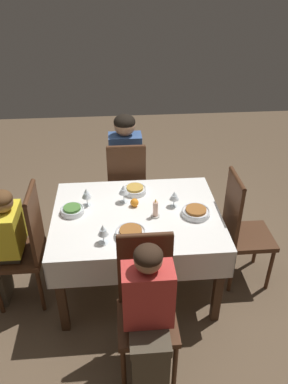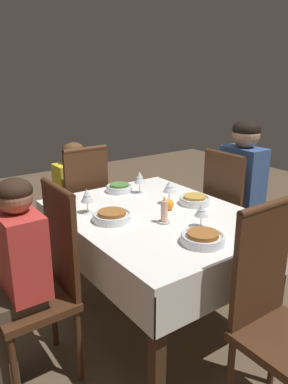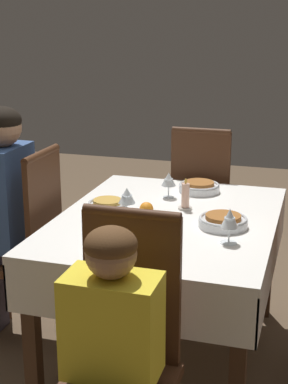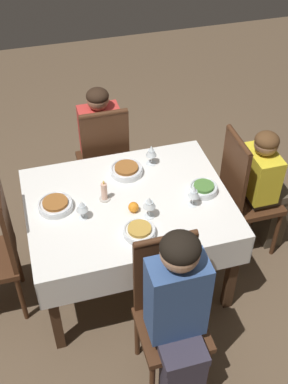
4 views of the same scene
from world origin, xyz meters
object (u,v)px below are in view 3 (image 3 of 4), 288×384
Objects in this scene: wine_glass_south at (230,219)px; bowl_west at (125,248)px; orange_fruit at (146,209)px; dining_table at (167,235)px; person_child_yellow at (106,373)px; wine_glass_east at (169,180)px; wine_glass_west at (110,218)px; candle_centerpiece at (185,198)px; bowl_south at (223,221)px; bowl_east at (199,187)px; chair_west at (123,350)px; chair_east at (202,202)px; bowl_north at (108,205)px; chair_north at (28,242)px; wine_glass_north at (127,197)px.

wine_glass_south is 0.83× the size of bowl_west.
dining_table is at bearing -84.64° from orange_fruit.
wine_glass_east is (1.31, 0.14, 0.26)m from person_child_yellow.
wine_glass_east is at bearing -6.01° from wine_glass_west.
bowl_west is at bearing 171.12° from candle_centerpiece.
person_child_yellow is at bearing 168.26° from bowl_south.
bowl_west is at bearing 173.73° from bowl_east.
bowl_south is at bearing 75.87° from chair_west.
chair_east reaches higher than orange_fruit.
bowl_north is 0.57m from bowl_south.
chair_west reaches higher than bowl_north.
bowl_north is at bearing 27.09° from bowl_west.
bowl_west is at bearing -173.56° from orange_fruit.
wine_glass_east is at bearing -4.94° from orange_fruit.
chair_east reaches higher than candle_centerpiece.
bowl_east is (0.44, -0.35, -0.00)m from bowl_north.
dining_table is at bearing 159.23° from candle_centerpiece.
bowl_south is (-0.06, -0.56, -0.00)m from bowl_north.
candle_centerpiece reaches higher than dining_table.
dining_table is 7.10× the size of bowl_west.
chair_north is at bearing 51.97° from chair_east.
dining_table is 0.85m from chair_east.
wine_glass_south is at bearing 106.71° from chair_east.
bowl_west is at bearing -152.91° from bowl_north.
bowl_north is at bearing 109.78° from person_child_yellow.
candle_centerpiece is at bearing 94.56° from chair_east.
chair_east is 1.26m from wine_glass_west.
wine_glass_north is 1.00× the size of wine_glass_west.
wine_glass_west is (0.64, 0.21, 0.28)m from person_child_yellow.
person_child_yellow reaches higher than bowl_east.
person_child_yellow is at bearing -90.00° from chair_west.
chair_north reaches higher than orange_fruit.
bowl_north is at bearing 53.60° from wine_glass_north.
dining_table is 19.47× the size of orange_fruit.
candle_centerpiece is (0.98, 0.02, 0.24)m from chair_west.
wine_glass_west is 0.70× the size of bowl_east.
wine_glass_east is (0.54, 0.40, -0.01)m from wine_glass_south.
person_child_yellow is 1.10m from bowl_north.
person_child_yellow is (-1.86, -0.07, 0.02)m from chair_east.
chair_north reaches higher than wine_glass_north.
chair_west reaches higher than wine_glass_north.
bowl_south reaches higher than dining_table.
wine_glass_east is 2.03× the size of orange_fruit.
bowl_east is at bearing -6.27° from bowl_west.
chair_east is at bearing 92.28° from person_child_yellow.
chair_east is 0.62m from wine_glass_east.
candle_centerpiece is 2.34× the size of orange_fruit.
wine_glass_south is (-0.25, -0.62, 0.08)m from bowl_north.
chair_north is 0.77m from wine_glass_east.
chair_east is 0.99m from wine_glass_north.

